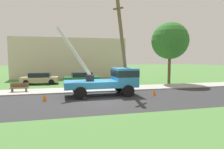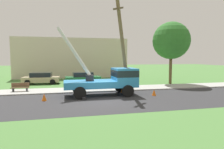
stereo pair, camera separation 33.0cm
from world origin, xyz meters
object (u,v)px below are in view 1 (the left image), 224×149
object	(u,v)px
leaning_utility_pole	(123,45)
traffic_cone_behind	(45,97)
parked_sedan_tan	(40,78)
park_bench	(19,88)
traffic_cone_ahead	(154,92)
roadside_tree_near	(170,41)
parked_sedan_green	(82,78)
traffic_cone_curbside	(122,89)
utility_truck	(110,79)

from	to	relation	value
leaning_utility_pole	traffic_cone_behind	bearing A→B (deg)	-161.14
parked_sedan_tan	park_bench	size ratio (longest dim) A/B	2.79
traffic_cone_ahead	roadside_tree_near	distance (m)	9.98
leaning_utility_pole	parked_sedan_green	world-z (taller)	leaning_utility_pole
traffic_cone_ahead	parked_sedan_tan	bearing A→B (deg)	136.01
traffic_cone_curbside	roadside_tree_near	size ratio (longest dim) A/B	0.07
utility_truck	traffic_cone_behind	xyz separation A→B (m)	(-5.39, -1.23, -1.13)
utility_truck	traffic_cone_behind	distance (m)	5.64
traffic_cone_ahead	traffic_cone_behind	bearing A→B (deg)	-179.62
utility_truck	traffic_cone_ahead	distance (m)	3.99
traffic_cone_ahead	roadside_tree_near	bearing A→B (deg)	51.73
traffic_cone_ahead	leaning_utility_pole	bearing A→B (deg)	133.82
utility_truck	parked_sedan_green	xyz separation A→B (m)	(-1.75, 8.31, -0.70)
traffic_cone_curbside	parked_sedan_green	distance (m)	7.88
parked_sedan_green	leaning_utility_pole	bearing A→B (deg)	-65.99
traffic_cone_ahead	traffic_cone_curbside	xyz separation A→B (m)	(-2.21, 2.28, 0.00)
roadside_tree_near	park_bench	bearing A→B (deg)	-171.84
traffic_cone_curbside	parked_sedan_green	xyz separation A→B (m)	(-3.18, 7.20, 0.43)
traffic_cone_ahead	parked_sedan_tan	distance (m)	14.59
leaning_utility_pole	traffic_cone_behind	xyz separation A→B (m)	(-6.84, -2.34, -4.19)
traffic_cone_behind	parked_sedan_tan	bearing A→B (deg)	98.19
traffic_cone_curbside	utility_truck	bearing A→B (deg)	-142.19
traffic_cone_behind	roadside_tree_near	size ratio (longest dim) A/B	0.07
parked_sedan_tan	traffic_cone_behind	bearing A→B (deg)	-81.81
traffic_cone_curbside	parked_sedan_tan	bearing A→B (deg)	136.52
parked_sedan_tan	roadside_tree_near	size ratio (longest dim) A/B	0.58
traffic_cone_ahead	parked_sedan_green	size ratio (longest dim) A/B	0.12
traffic_cone_curbside	park_bench	size ratio (longest dim) A/B	0.35
traffic_cone_curbside	park_bench	world-z (taller)	park_bench
utility_truck	traffic_cone_behind	size ratio (longest dim) A/B	12.14
parked_sedan_tan	park_bench	world-z (taller)	parked_sedan_tan
traffic_cone_ahead	traffic_cone_behind	xyz separation A→B (m)	(-9.03, -0.06, 0.00)
traffic_cone_behind	traffic_cone_curbside	xyz separation A→B (m)	(6.82, 2.34, 0.00)
parked_sedan_tan	roadside_tree_near	bearing A→B (deg)	-12.10
utility_truck	roadside_tree_near	xyz separation A→B (m)	(8.96, 5.57, 3.95)
traffic_cone_curbside	parked_sedan_tan	world-z (taller)	parked_sedan_tan
leaning_utility_pole	traffic_cone_behind	world-z (taller)	leaning_utility_pole
park_bench	leaning_utility_pole	bearing A→B (deg)	-12.08
traffic_cone_ahead	park_bench	size ratio (longest dim) A/B	0.35
leaning_utility_pole	roadside_tree_near	bearing A→B (deg)	30.75
park_bench	traffic_cone_behind	bearing A→B (deg)	-58.86
utility_truck	park_bench	world-z (taller)	utility_truck
utility_truck	roadside_tree_near	size ratio (longest dim) A/B	0.89
roadside_tree_near	traffic_cone_ahead	bearing A→B (deg)	-128.27
utility_truck	roadside_tree_near	distance (m)	11.27
parked_sedan_tan	roadside_tree_near	distance (m)	16.82
parked_sedan_green	park_bench	bearing A→B (deg)	-140.50
roadside_tree_near	parked_sedan_tan	bearing A→B (deg)	167.90
park_bench	roadside_tree_near	world-z (taller)	roadside_tree_near
utility_truck	parked_sedan_green	distance (m)	8.52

